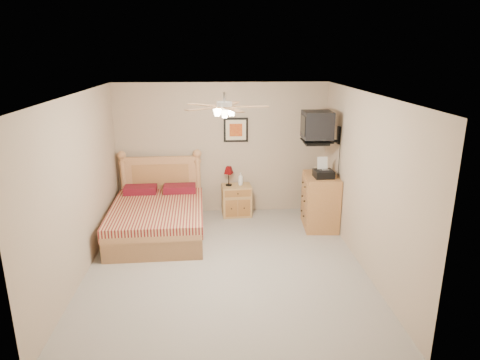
# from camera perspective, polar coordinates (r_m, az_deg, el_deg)

# --- Properties ---
(floor) EXTENTS (4.50, 4.50, 0.00)m
(floor) POSITION_cam_1_polar(r_m,az_deg,el_deg) (6.49, -1.92, -11.18)
(floor) COLOR gray
(floor) RESTS_ON ground
(ceiling) EXTENTS (4.00, 4.50, 0.04)m
(ceiling) POSITION_cam_1_polar(r_m,az_deg,el_deg) (5.75, -2.17, 11.38)
(ceiling) COLOR white
(ceiling) RESTS_ON ground
(wall_back) EXTENTS (4.00, 0.04, 2.50)m
(wall_back) POSITION_cam_1_polar(r_m,az_deg,el_deg) (8.18, -2.45, 4.14)
(wall_back) COLOR tan
(wall_back) RESTS_ON ground
(wall_front) EXTENTS (4.00, 0.04, 2.50)m
(wall_front) POSITION_cam_1_polar(r_m,az_deg,el_deg) (3.91, -1.16, -10.50)
(wall_front) COLOR tan
(wall_front) RESTS_ON ground
(wall_left) EXTENTS (0.04, 4.50, 2.50)m
(wall_left) POSITION_cam_1_polar(r_m,az_deg,el_deg) (6.28, -20.59, -0.88)
(wall_left) COLOR tan
(wall_left) RESTS_ON ground
(wall_right) EXTENTS (0.04, 4.50, 2.50)m
(wall_right) POSITION_cam_1_polar(r_m,az_deg,el_deg) (6.37, 16.26, -0.24)
(wall_right) COLOR tan
(wall_right) RESTS_ON ground
(bed) EXTENTS (1.57, 2.03, 1.28)m
(bed) POSITION_cam_1_polar(r_m,az_deg,el_deg) (7.32, -11.08, -2.66)
(bed) COLOR #B68151
(bed) RESTS_ON ground
(nightstand) EXTENTS (0.57, 0.44, 0.59)m
(nightstand) POSITION_cam_1_polar(r_m,az_deg,el_deg) (8.21, -0.46, -2.72)
(nightstand) COLOR #B0884C
(nightstand) RESTS_ON ground
(table_lamp) EXTENTS (0.27, 0.27, 0.37)m
(table_lamp) POSITION_cam_1_polar(r_m,az_deg,el_deg) (8.09, -1.52, 0.55)
(table_lamp) COLOR #500205
(table_lamp) RESTS_ON nightstand
(lotion_bottle) EXTENTS (0.12, 0.12, 0.25)m
(lotion_bottle) POSITION_cam_1_polar(r_m,az_deg,el_deg) (8.13, 0.08, 0.16)
(lotion_bottle) COLOR white
(lotion_bottle) RESTS_ON nightstand
(framed_picture) EXTENTS (0.46, 0.04, 0.46)m
(framed_picture) POSITION_cam_1_polar(r_m,az_deg,el_deg) (8.09, -0.56, 6.70)
(framed_picture) COLOR black
(framed_picture) RESTS_ON wall_back
(dresser) EXTENTS (0.62, 0.85, 0.96)m
(dresser) POSITION_cam_1_polar(r_m,az_deg,el_deg) (7.75, 10.67, -2.81)
(dresser) COLOR #9E682F
(dresser) RESTS_ON ground
(fax_machine) EXTENTS (0.33, 0.35, 0.34)m
(fax_machine) POSITION_cam_1_polar(r_m,az_deg,el_deg) (7.45, 11.12, 1.59)
(fax_machine) COLOR black
(fax_machine) RESTS_ON dresser
(magazine_lower) EXTENTS (0.22, 0.28, 0.03)m
(magazine_lower) POSITION_cam_1_polar(r_m,az_deg,el_deg) (7.84, 10.32, 1.21)
(magazine_lower) COLOR beige
(magazine_lower) RESTS_ON dresser
(magazine_upper) EXTENTS (0.26, 0.31, 0.02)m
(magazine_upper) POSITION_cam_1_polar(r_m,az_deg,el_deg) (7.86, 10.25, 1.43)
(magazine_upper) COLOR tan
(magazine_upper) RESTS_ON magazine_lower
(wall_tv) EXTENTS (0.56, 0.46, 0.58)m
(wall_tv) POSITION_cam_1_polar(r_m,az_deg,el_deg) (7.41, 11.38, 6.92)
(wall_tv) COLOR black
(wall_tv) RESTS_ON wall_right
(ceiling_fan) EXTENTS (1.14, 1.14, 0.28)m
(ceiling_fan) POSITION_cam_1_polar(r_m,az_deg,el_deg) (5.57, -2.10, 9.75)
(ceiling_fan) COLOR silver
(ceiling_fan) RESTS_ON ceiling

